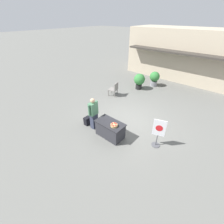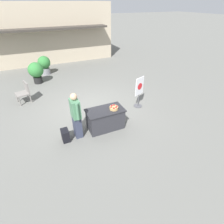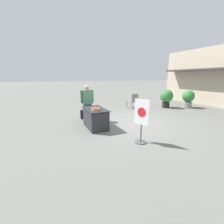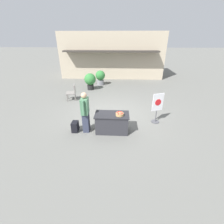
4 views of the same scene
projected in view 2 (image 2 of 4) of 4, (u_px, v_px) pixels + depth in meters
ground_plane at (91, 109)px, 7.62m from camera, size 120.00×120.00×0.00m
storefront_building at (46, 32)px, 13.17m from camera, size 9.28×4.42×3.95m
display_table at (105, 119)px, 6.29m from camera, size 1.33×0.73×0.77m
apple_basket at (114, 108)px, 6.09m from camera, size 0.30×0.30×0.13m
person_visitor at (76, 116)px, 5.66m from camera, size 0.27×0.61×1.64m
backpack at (65, 135)px, 5.80m from camera, size 0.24×0.34×0.42m
poster_board at (139, 92)px, 7.42m from camera, size 0.49×0.36×1.35m
patio_chair at (24, 91)px, 7.88m from camera, size 0.67×0.67×0.94m
potted_plant_near_left at (44, 64)px, 10.85m from camera, size 0.76×0.76×1.14m
potted_plant_far_left at (36, 71)px, 9.63m from camera, size 0.82×0.82×1.17m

